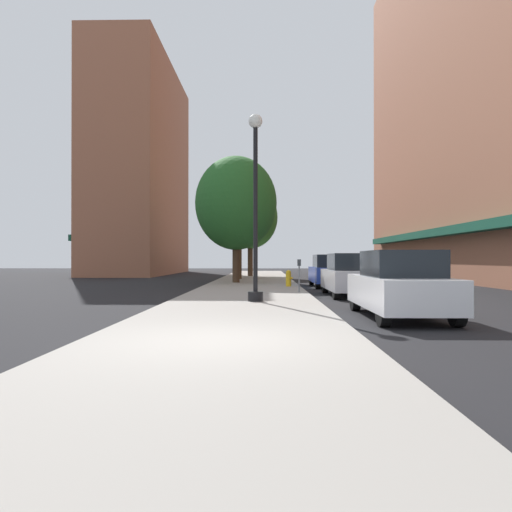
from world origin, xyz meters
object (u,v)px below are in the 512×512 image
(tree_far, at_px, (236,203))
(car_silver, at_px, (350,275))
(tree_mid, at_px, (239,209))
(car_blue, at_px, (330,271))
(fire_hydrant, at_px, (289,278))
(tree_near, at_px, (250,217))
(car_white, at_px, (400,285))
(parking_meter_near, at_px, (299,271))
(lamppost, at_px, (255,203))

(tree_far, relative_size, car_silver, 1.65)
(tree_mid, relative_size, car_blue, 1.59)
(fire_hydrant, distance_m, tree_near, 14.58)
(car_white, distance_m, car_blue, 12.70)
(parking_meter_near, bearing_deg, tree_mid, 104.09)
(tree_near, distance_m, car_blue, 13.65)
(parking_meter_near, bearing_deg, car_silver, -14.60)
(parking_meter_near, xyz_separation_m, tree_mid, (-3.11, 12.40, 3.81))
(tree_far, height_order, car_blue, tree_far)
(lamppost, bearing_deg, car_blue, 69.15)
(tree_near, relative_size, tree_mid, 1.02)
(fire_hydrant, distance_m, parking_meter_near, 3.96)
(fire_hydrant, relative_size, car_silver, 0.18)
(lamppost, xyz_separation_m, car_blue, (3.61, 9.49, -2.39))
(lamppost, relative_size, tree_far, 0.83)
(tree_mid, bearing_deg, car_blue, -54.08)
(fire_hydrant, relative_size, car_white, 0.18)
(fire_hydrant, distance_m, car_blue, 2.65)
(parking_meter_near, distance_m, car_white, 7.55)
(car_blue, bearing_deg, parking_meter_near, -108.94)
(car_blue, bearing_deg, car_silver, -89.13)
(tree_near, xyz_separation_m, car_white, (4.46, -25.03, -3.83))
(lamppost, height_order, parking_meter_near, lamppost)
(tree_mid, bearing_deg, parking_meter_near, -75.91)
(tree_near, relative_size, tree_far, 0.98)
(lamppost, xyz_separation_m, tree_mid, (-1.45, 16.47, 1.56))
(lamppost, height_order, tree_mid, tree_mid)
(tree_near, height_order, car_blue, tree_near)
(lamppost, distance_m, tree_near, 21.87)
(tree_near, bearing_deg, car_white, -79.89)
(fire_hydrant, bearing_deg, car_white, -78.99)
(car_blue, bearing_deg, tree_mid, 126.80)
(tree_far, bearing_deg, parking_meter_near, -68.67)
(parking_meter_near, xyz_separation_m, car_silver, (1.95, -0.51, -0.14))
(fire_hydrant, distance_m, car_white, 11.44)
(parking_meter_near, xyz_separation_m, tree_far, (-3.00, 7.68, 3.62))
(fire_hydrant, height_order, tree_mid, tree_mid)
(tree_near, bearing_deg, car_silver, -76.26)
(tree_near, bearing_deg, fire_hydrant, -80.63)
(car_blue, bearing_deg, car_white, -89.13)
(tree_far, relative_size, car_white, 1.65)
(parking_meter_near, distance_m, tree_mid, 13.34)
(tree_far, bearing_deg, lamppost, -83.52)
(car_blue, bearing_deg, tree_near, 110.77)
(car_white, bearing_deg, lamppost, 138.72)
(tree_far, bearing_deg, fire_hydrant, -53.58)
(tree_far, xyz_separation_m, car_blue, (4.95, -2.27, -3.76))
(car_silver, bearing_deg, fire_hydrant, 117.65)
(lamppost, distance_m, parking_meter_near, 4.94)
(lamppost, xyz_separation_m, car_silver, (3.61, 3.57, -2.39))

